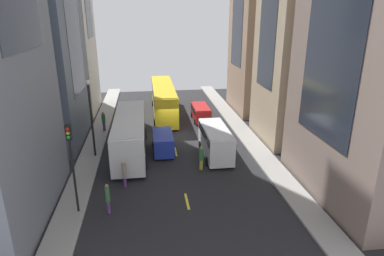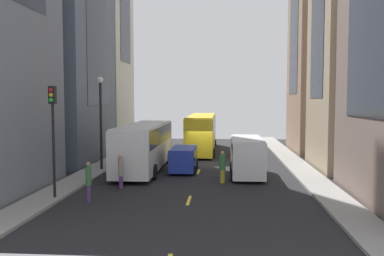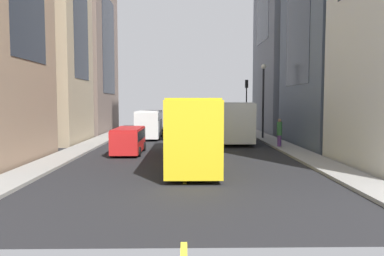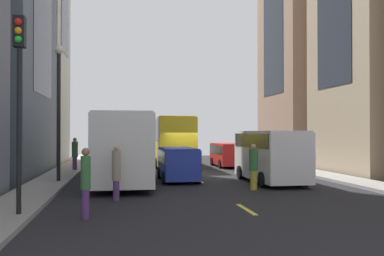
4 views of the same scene
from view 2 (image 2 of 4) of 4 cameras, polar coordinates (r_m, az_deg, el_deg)
ground_plane at (r=33.98m, az=1.32°, el=-4.78°), size 40.71×40.71×0.00m
sidewalk_west at (r=35.13m, az=-10.90°, el=-4.44°), size 1.87×44.00×0.15m
sidewalk_east at (r=34.40m, az=13.81°, el=-4.67°), size 1.87×44.00×0.15m
lane_stripe_1 at (r=21.63m, az=-0.43°, el=-9.86°), size 0.16×2.00×0.01m
lane_stripe_2 at (r=29.84m, az=0.90°, el=-6.00°), size 0.16×2.00×0.01m
lane_stripe_3 at (r=38.13m, az=1.65°, el=-3.81°), size 0.16×2.00×0.01m
lane_stripe_4 at (r=46.45m, az=2.12°, el=-2.41°), size 0.16×2.00×0.01m
lane_stripe_5 at (r=54.81m, az=2.45°, el=-1.43°), size 0.16×2.00×0.01m
building_west_1 at (r=36.83m, az=-17.60°, el=12.01°), size 6.42×10.46×20.87m
building_east_1 at (r=33.59m, az=22.68°, el=14.86°), size 6.83×7.44×23.38m
building_east_2 at (r=43.50m, az=18.47°, el=13.67°), size 7.05×8.26×25.29m
city_bus_white at (r=30.45m, az=-6.50°, el=-2.02°), size 2.80×11.10×3.35m
streetcar_yellow at (r=41.18m, az=1.36°, el=-0.27°), size 2.70×12.97×3.59m
delivery_van_white at (r=28.28m, az=7.54°, el=-3.50°), size 2.25×5.85×2.58m
car_blue_0 at (r=29.92m, az=-1.16°, el=-4.04°), size 1.88×4.11×1.71m
car_red_1 at (r=38.40m, az=7.23°, el=-2.28°), size 1.89×4.34×1.71m
pedestrian_crossing_mid at (r=36.77m, az=-9.30°, el=-2.25°), size 0.38×0.38×2.03m
pedestrian_crossing_near at (r=25.84m, az=4.19°, el=-5.22°), size 0.39×0.39×2.00m
pedestrian_waiting_curb at (r=21.70m, az=-13.97°, el=-6.93°), size 0.28×0.28×2.04m
pedestrian_walking_far at (r=24.57m, az=-9.71°, el=-5.68°), size 0.32×0.32×2.04m
traffic_light_near_corner at (r=22.27m, az=-18.49°, el=1.03°), size 0.32×0.44×5.69m
streetlamp_near at (r=30.43m, az=-12.38°, el=2.10°), size 0.44×0.44×6.60m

